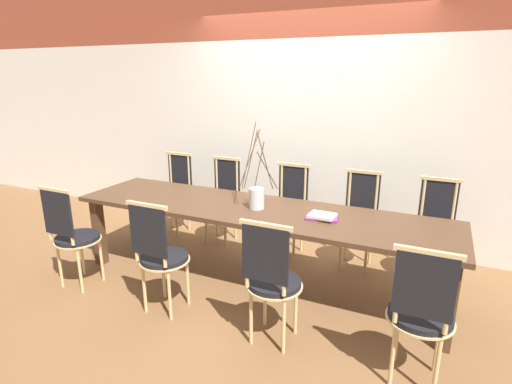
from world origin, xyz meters
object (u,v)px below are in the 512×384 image
at_px(chair_near_center, 272,278).
at_px(book_stack, 322,217).
at_px(vase_centerpiece, 256,197).
at_px(dining_table, 256,217).
at_px(chair_far_center, 289,206).

distance_m(chair_near_center, book_stack, 0.78).
bearing_deg(chair_near_center, vase_centerpiece, 121.65).
xyz_separation_m(dining_table, chair_near_center, (0.47, -0.75, -0.12)).
bearing_deg(vase_centerpiece, book_stack, -1.03).
distance_m(dining_table, chair_near_center, 0.89).
xyz_separation_m(chair_far_center, vase_centerpiece, (-0.03, -0.75, 0.31)).
distance_m(dining_table, chair_far_center, 0.76).
height_order(vase_centerpiece, book_stack, vase_centerpiece).
distance_m(dining_table, vase_centerpiece, 0.19).
xyz_separation_m(chair_near_center, chair_far_center, (-0.43, 1.50, 0.00)).
bearing_deg(chair_far_center, dining_table, 87.06).
bearing_deg(chair_near_center, chair_far_center, 105.90).
relative_size(dining_table, book_stack, 12.32).
relative_size(dining_table, chair_far_center, 3.55).
relative_size(chair_near_center, book_stack, 3.47).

